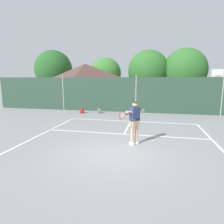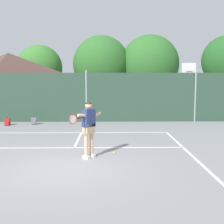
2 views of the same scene
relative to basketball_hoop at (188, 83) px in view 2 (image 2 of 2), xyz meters
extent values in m
plane|color=gray|center=(-6.46, -10.49, -2.31)|extent=(120.00, 120.00, 0.00)
cube|color=white|center=(-6.46, -4.99, -2.31)|extent=(8.20, 0.10, 0.01)
cube|color=white|center=(-2.36, -10.49, -2.31)|extent=(0.10, 11.00, 0.01)
cube|color=white|center=(-6.46, -8.01, -2.31)|extent=(8.20, 0.10, 0.01)
cube|color=white|center=(-6.46, -6.53, -2.31)|extent=(0.10, 2.97, 0.01)
cube|color=#284233|center=(-6.46, -1.49, -0.85)|extent=(26.00, 0.05, 2.91)
cylinder|color=#99999E|center=(-6.46, -1.49, -0.78)|extent=(0.09, 0.09, 3.06)
cylinder|color=#99999E|center=(0.04, -1.49, -0.78)|extent=(0.09, 0.09, 3.06)
cylinder|color=#9E9EA3|center=(0.00, 0.06, -0.79)|extent=(0.12, 0.12, 3.05)
cube|color=white|center=(0.00, -0.04, 0.94)|extent=(0.90, 0.06, 0.60)
torus|color=#D85919|center=(0.00, -0.31, 0.72)|extent=(0.48, 0.48, 0.02)
cube|color=beige|center=(-12.62, 3.46, -0.97)|extent=(6.34, 5.15, 2.68)
pyramid|color=#513833|center=(-12.62, 3.46, 1.26)|extent=(6.85, 5.56, 1.78)
cylinder|color=brown|center=(-11.07, 6.67, -1.41)|extent=(0.36, 0.36, 1.79)
ellipsoid|color=#38752D|center=(-11.07, 6.67, 1.15)|extent=(3.93, 3.54, 3.93)
cylinder|color=brown|center=(-5.73, 6.67, -1.45)|extent=(0.36, 0.36, 1.72)
ellipsoid|color=#2D6628|center=(-5.73, 6.67, 1.48)|extent=(4.87, 4.38, 4.87)
cylinder|color=brown|center=(-1.52, 6.67, -1.48)|extent=(0.36, 0.36, 1.66)
ellipsoid|color=#2D6628|center=(-1.52, 6.67, 1.48)|extent=(5.02, 4.52, 5.02)
cube|color=silver|center=(-5.74, -9.31, -2.26)|extent=(0.27, 0.26, 0.10)
cube|color=silver|center=(-5.90, -9.48, -2.26)|extent=(0.27, 0.26, 0.10)
cylinder|color=tan|center=(-5.74, -9.31, -1.80)|extent=(0.13, 0.13, 0.82)
cylinder|color=tan|center=(-5.90, -9.48, -1.80)|extent=(0.13, 0.13, 0.82)
cube|color=tan|center=(-5.82, -9.40, -1.33)|extent=(0.42, 0.43, 0.32)
cube|color=navy|center=(-5.82, -9.40, -0.99)|extent=(0.45, 0.46, 0.56)
sphere|color=tan|center=(-5.82, -9.40, -0.58)|extent=(0.22, 0.22, 0.22)
sphere|color=black|center=(-5.82, -9.40, -0.56)|extent=(0.21, 0.21, 0.21)
cylinder|color=tan|center=(-5.94, -9.56, -0.89)|extent=(0.44, 0.47, 0.17)
cylinder|color=tan|center=(-5.63, -9.19, -0.94)|extent=(0.41, 0.43, 0.22)
cylinder|color=black|center=(-6.06, -9.72, -0.94)|extent=(0.23, 0.25, 0.04)
torus|color=red|center=(-6.26, -10.01, -0.94)|extent=(0.22, 0.24, 0.30)
cylinder|color=silver|center=(-6.26, -10.01, -0.94)|extent=(0.18, 0.20, 0.26)
sphere|color=#CCE033|center=(-4.98, -8.85, -2.28)|extent=(0.07, 0.07, 0.07)
cube|color=maroon|center=(-10.73, -2.79, -2.11)|extent=(0.29, 0.19, 0.40)
cube|color=maroon|center=(-10.73, -2.91, -2.19)|extent=(0.23, 0.07, 0.18)
torus|color=black|center=(-10.73, -2.79, -1.89)|extent=(0.09, 0.02, 0.09)
cube|color=slate|center=(-9.37, -2.46, -2.11)|extent=(0.31, 0.23, 0.40)
cube|color=slate|center=(-9.35, -2.58, -2.19)|extent=(0.23, 0.10, 0.18)
torus|color=black|center=(-9.37, -2.46, -1.89)|extent=(0.09, 0.03, 0.09)
camera|label=1|loc=(-5.13, -17.14, 0.44)|focal=30.23mm
camera|label=2|loc=(-5.22, -18.68, 0.30)|focal=46.49mm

